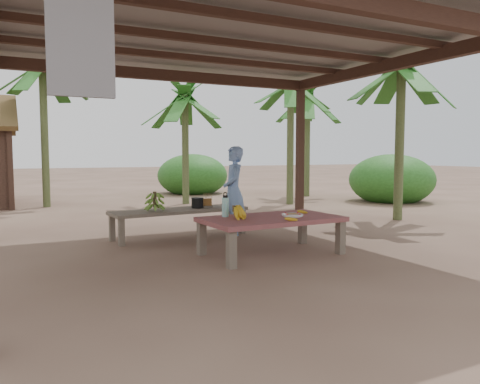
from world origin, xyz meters
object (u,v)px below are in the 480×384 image
ripe_banana_bunch (234,211)px  cooking_pot (197,203)px  plate (293,215)px  water_flask (225,206)px  woman (234,191)px  work_table (271,222)px  bench (180,212)px

ripe_banana_bunch → cooking_pot: ripe_banana_bunch is taller
plate → cooking_pot: size_ratio=1.50×
water_flask → woman: woman is taller
work_table → ripe_banana_bunch: ripe_banana_bunch is taller
work_table → ripe_banana_bunch: bearing=168.5°
work_table → cooking_pot: cooking_pot is taller
water_flask → woman: bearing=59.9°
woman → cooking_pot: bearing=-93.7°
cooking_pot → plate: bearing=-71.6°
cooking_pot → woman: (0.55, -0.22, 0.20)m
cooking_pot → work_table: bearing=-79.3°
ripe_banana_bunch → water_flask: bearing=95.7°
work_table → water_flask: bearing=148.6°
plate → water_flask: water_flask is taller
work_table → woman: (0.21, 1.58, 0.29)m
ripe_banana_bunch → water_flask: (-0.02, 0.21, 0.04)m
ripe_banana_bunch → plate: size_ratio=1.09×
cooking_pot → water_flask: bearing=-97.2°
plate → cooking_pot: cooking_pot is taller
plate → water_flask: bearing=155.7°
work_table → bench: bearing=107.6°
plate → woman: (-0.07, 1.65, 0.21)m
work_table → woman: bearing=80.0°
work_table → cooking_pot: 1.83m
ripe_banana_bunch → woman: size_ratio=0.21×
woman → water_flask: bearing=-12.0°
bench → woman: woman is taller
bench → woman: size_ratio=1.55×
work_table → cooking_pot: size_ratio=9.79×
bench → woman: (0.86, -0.20, 0.33)m
work_table → ripe_banana_bunch: 0.54m
bench → water_flask: 1.50m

